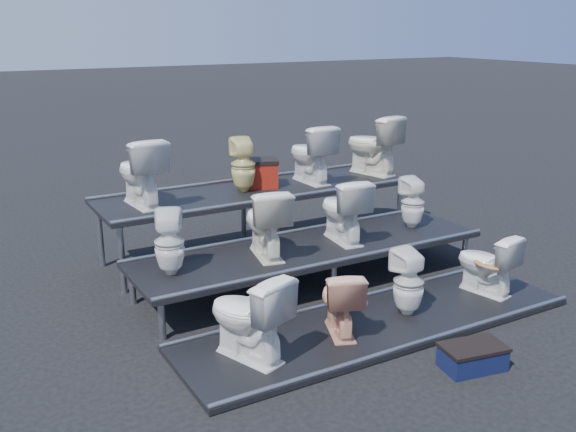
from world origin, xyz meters
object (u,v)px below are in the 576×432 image
toilet_7 (413,203)px  toilet_9 (243,165)px  toilet_3 (486,263)px  toilet_5 (266,222)px  toilet_10 (311,153)px  red_crate (260,175)px  toilet_8 (140,172)px  toilet_6 (343,209)px  toilet_1 (340,301)px  toilet_11 (372,145)px  toilet_2 (409,282)px  toilet_0 (248,316)px  toilet_4 (169,243)px  step_stool (472,358)px

toilet_7 → toilet_9: (-1.72, 1.30, 0.43)m
toilet_3 → toilet_5: bearing=-43.6°
toilet_10 → red_crate: toilet_10 is taller
toilet_8 → toilet_6: bearing=142.5°
toilet_8 → toilet_1: bearing=108.3°
toilet_7 → toilet_11: toilet_11 is taller
toilet_6 → red_crate: size_ratio=1.71×
toilet_11 → red_crate: (-1.75, 0.12, -0.26)m
toilet_2 → toilet_6: size_ratio=0.91×
toilet_1 → toilet_11: (2.30, 2.60, 0.89)m
toilet_7 → toilet_10: (-0.71, 1.30, 0.47)m
toilet_0 → toilet_9: bearing=-135.4°
toilet_1 → toilet_3: size_ratio=0.96×
toilet_0 → toilet_11: 4.27m
toilet_3 → toilet_11: bearing=-109.2°
toilet_1 → toilet_3: toilet_3 is taller
toilet_2 → toilet_8: size_ratio=0.85×
toilet_3 → toilet_8: size_ratio=0.85×
toilet_7 → toilet_11: bearing=-99.7°
toilet_10 → toilet_0: bearing=48.5°
toilet_6 → toilet_9: bearing=-56.0°
toilet_4 → toilet_2: bearing=168.1°
step_stool → toilet_6: bearing=95.0°
toilet_1 → toilet_8: toilet_8 is taller
toilet_4 → toilet_7: (3.20, 0.00, -0.02)m
toilet_1 → toilet_9: 2.74m
toilet_0 → step_stool: bearing=127.7°
toilet_0 → toilet_8: bearing=-107.6°
toilet_6 → step_stool: toilet_6 is taller
toilet_4 → toilet_7: toilet_4 is taller
toilet_3 → toilet_9: 3.20m
red_crate → toilet_3: bearing=-40.9°
toilet_2 → toilet_1: bearing=0.0°
toilet_6 → toilet_7: size_ratio=1.19×
toilet_0 → toilet_2: size_ratio=1.17×
toilet_4 → toilet_6: bearing=-159.8°
toilet_3 → toilet_8: bearing=-51.9°
toilet_3 → step_stool: (-1.25, -1.07, -0.31)m
toilet_0 → toilet_9: 2.97m
toilet_6 → toilet_11: toilet_11 is taller
toilet_5 → toilet_1: bearing=107.2°
toilet_7 → toilet_6: bearing=4.3°
toilet_10 → step_stool: size_ratio=1.46×
toilet_2 → red_crate: (-0.29, 2.72, 0.61)m
toilet_6 → toilet_11: (1.39, 1.30, 0.44)m
toilet_0 → toilet_10: bearing=-150.8°
toilet_8 → step_stool: 4.24m
toilet_7 → toilet_3: bearing=92.8°
toilet_1 → step_stool: 1.31m
toilet_4 → toilet_5: (1.11, 0.00, 0.05)m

